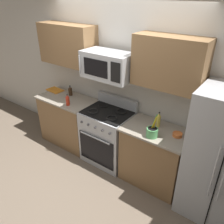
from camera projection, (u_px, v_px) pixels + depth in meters
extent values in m
plane|color=#6B5B4C|center=(85.00, 179.00, 3.59)|extent=(16.00, 16.00, 0.00)
cube|color=beige|center=(121.00, 82.00, 3.66)|extent=(8.00, 0.10, 2.60)
cube|color=olive|center=(69.00, 121.00, 4.29)|extent=(1.01, 0.56, 0.88)
cube|color=gray|center=(66.00, 99.00, 4.07)|extent=(1.05, 0.60, 0.03)
cube|color=#B2B5BA|center=(108.00, 137.00, 3.80)|extent=(0.76, 0.60, 0.91)
cube|color=black|center=(96.00, 150.00, 3.63)|extent=(0.67, 0.01, 0.51)
cylinder|color=#B2B5BA|center=(95.00, 138.00, 3.49)|extent=(0.57, 0.02, 0.02)
cube|color=black|center=(107.00, 112.00, 3.58)|extent=(0.73, 0.54, 0.02)
cube|color=#B2B5BA|center=(117.00, 101.00, 3.74)|extent=(0.76, 0.06, 0.18)
torus|color=black|center=(93.00, 111.00, 3.58)|extent=(0.17, 0.17, 0.02)
torus|color=black|center=(112.00, 118.00, 3.39)|extent=(0.17, 0.17, 0.02)
torus|color=black|center=(103.00, 105.00, 3.76)|extent=(0.17, 0.17, 0.02)
torus|color=black|center=(122.00, 112.00, 3.57)|extent=(0.17, 0.17, 0.02)
cylinder|color=#4C4C51|center=(81.00, 122.00, 3.56)|extent=(0.04, 0.02, 0.04)
cylinder|color=#4C4C51|center=(88.00, 125.00, 3.49)|extent=(0.04, 0.02, 0.04)
cylinder|color=#4C4C51|center=(95.00, 128.00, 3.42)|extent=(0.04, 0.02, 0.04)
cylinder|color=#4C4C51|center=(102.00, 131.00, 3.35)|extent=(0.04, 0.02, 0.04)
cylinder|color=#4C4C51|center=(110.00, 134.00, 3.28)|extent=(0.04, 0.02, 0.04)
cube|color=olive|center=(154.00, 157.00, 3.37)|extent=(0.88, 0.56, 0.88)
cube|color=gray|center=(157.00, 131.00, 3.15)|extent=(0.92, 0.60, 0.03)
cube|color=black|center=(218.00, 176.00, 2.45)|extent=(0.01, 0.01, 1.62)
cylinder|color=#B2B5BA|center=(214.00, 173.00, 2.44)|extent=(0.02, 0.02, 0.68)
cylinder|color=#B2B5BA|center=(224.00, 177.00, 2.39)|extent=(0.02, 0.02, 0.68)
cube|color=#B2B5BA|center=(108.00, 65.00, 3.25)|extent=(0.75, 0.40, 0.38)
cube|color=black|center=(95.00, 68.00, 3.14)|extent=(0.41, 0.01, 0.24)
cube|color=black|center=(115.00, 73.00, 2.97)|extent=(0.15, 0.01, 0.27)
cylinder|color=#B2B5BA|center=(80.00, 65.00, 3.26)|extent=(0.02, 0.02, 0.27)
cube|color=olive|center=(67.00, 45.00, 3.74)|extent=(1.04, 0.34, 0.65)
cube|color=olive|center=(169.00, 63.00, 2.82)|extent=(0.91, 0.34, 0.65)
cylinder|color=#59AD66|center=(152.00, 132.00, 2.98)|extent=(0.15, 0.15, 0.12)
cylinder|color=black|center=(152.00, 132.00, 2.98)|extent=(0.12, 0.12, 0.10)
cylinder|color=yellow|center=(153.00, 126.00, 2.95)|extent=(0.08, 0.04, 0.25)
cylinder|color=yellow|center=(154.00, 125.00, 2.96)|extent=(0.06, 0.03, 0.27)
cylinder|color=green|center=(153.00, 124.00, 2.96)|extent=(0.08, 0.03, 0.29)
cube|color=orange|center=(55.00, 90.00, 4.36)|extent=(0.33, 0.23, 0.02)
cylinder|color=gold|center=(158.00, 121.00, 3.19)|extent=(0.05, 0.05, 0.17)
cone|color=gold|center=(159.00, 115.00, 3.14)|extent=(0.05, 0.05, 0.05)
cylinder|color=black|center=(159.00, 113.00, 3.12)|extent=(0.02, 0.02, 0.01)
cylinder|color=#382314|center=(70.00, 92.00, 4.14)|extent=(0.07, 0.07, 0.13)
cone|color=#382314|center=(70.00, 87.00, 4.10)|extent=(0.06, 0.06, 0.04)
cylinder|color=black|center=(70.00, 86.00, 4.09)|extent=(0.03, 0.03, 0.01)
cylinder|color=red|center=(68.00, 101.00, 3.79)|extent=(0.06, 0.06, 0.14)
cone|color=red|center=(67.00, 96.00, 3.75)|extent=(0.06, 0.06, 0.04)
cylinder|color=black|center=(67.00, 95.00, 3.73)|extent=(0.02, 0.02, 0.01)
cylinder|color=#D1662D|center=(177.00, 135.00, 3.01)|extent=(0.13, 0.13, 0.04)
torus|color=#D1662D|center=(178.00, 133.00, 3.00)|extent=(0.13, 0.13, 0.01)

